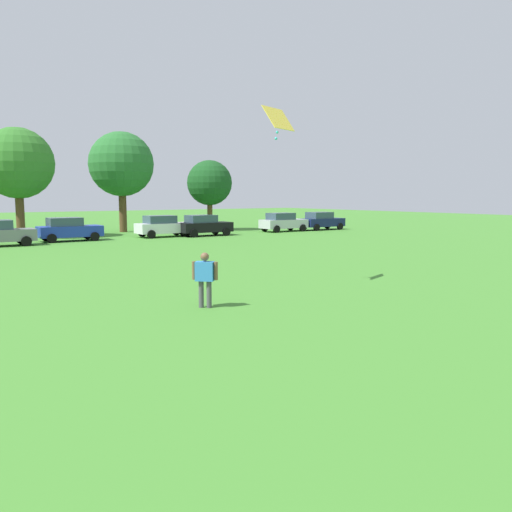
% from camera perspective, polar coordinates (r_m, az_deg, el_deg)
% --- Properties ---
extents(adult_bystander, '(0.58, 0.58, 1.61)m').
position_cam_1_polar(adult_bystander, '(14.86, -5.70, -2.12)').
color(adult_bystander, '#4C4C51').
rests_on(adult_bystander, ground).
extents(kite, '(1.39, 0.97, 1.14)m').
position_cam_1_polar(kite, '(18.42, 2.49, 14.87)').
color(kite, yellow).
extents(parked_car_blue_4, '(4.30, 2.02, 1.68)m').
position_cam_1_polar(parked_car_blue_4, '(38.77, -20.09, 2.82)').
color(parked_car_blue_4, '#1E38AD').
rests_on(parked_car_blue_4, ground).
extents(parked_car_white_5, '(4.30, 2.02, 1.68)m').
position_cam_1_polar(parked_car_white_5, '(40.80, -10.28, 3.30)').
color(parked_car_white_5, white).
rests_on(parked_car_white_5, ground).
extents(parked_car_black_6, '(4.30, 2.02, 1.68)m').
position_cam_1_polar(parked_car_black_6, '(41.38, -5.80, 3.42)').
color(parked_car_black_6, black).
rests_on(parked_car_black_6, ground).
extents(parked_car_silver_7, '(4.30, 2.02, 1.68)m').
position_cam_1_polar(parked_car_silver_7, '(46.26, 3.02, 3.79)').
color(parked_car_silver_7, silver).
rests_on(parked_car_silver_7, ground).
extents(parked_car_navy_8, '(4.30, 2.02, 1.68)m').
position_cam_1_polar(parked_car_navy_8, '(48.92, 7.29, 3.91)').
color(parked_car_navy_8, '#141E4C').
rests_on(parked_car_navy_8, ground).
extents(tree_center, '(5.35, 5.35, 8.33)m').
position_cam_1_polar(tree_center, '(43.15, -24.99, 9.30)').
color(tree_center, brown).
rests_on(tree_center, ground).
extents(tree_right, '(5.64, 5.64, 8.79)m').
position_cam_1_polar(tree_right, '(47.16, -14.73, 9.81)').
color(tree_right, brown).
rests_on(tree_right, ground).
extents(tree_far_right, '(4.15, 4.15, 6.47)m').
position_cam_1_polar(tree_far_right, '(48.03, -5.19, 8.08)').
color(tree_far_right, brown).
rests_on(tree_far_right, ground).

